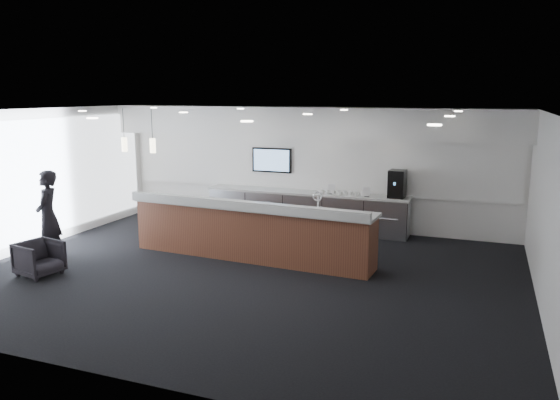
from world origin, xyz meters
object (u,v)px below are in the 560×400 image
at_px(coffee_machine, 397,184).
at_px(service_counter, 250,231).
at_px(armchair, 39,258).
at_px(lounge_guest, 48,216).

bearing_deg(coffee_machine, service_counter, -129.37).
height_order(coffee_machine, armchair, coffee_machine).
relative_size(service_counter, coffee_machine, 8.18).
relative_size(coffee_machine, lounge_guest, 0.35).
bearing_deg(service_counter, lounge_guest, -154.53).
xyz_separation_m(service_counter, lounge_guest, (-3.75, -1.50, 0.34)).
distance_m(armchair, lounge_guest, 1.17).
xyz_separation_m(service_counter, armchair, (-3.21, -2.35, -0.25)).
distance_m(service_counter, armchair, 3.99).
distance_m(service_counter, lounge_guest, 4.05).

